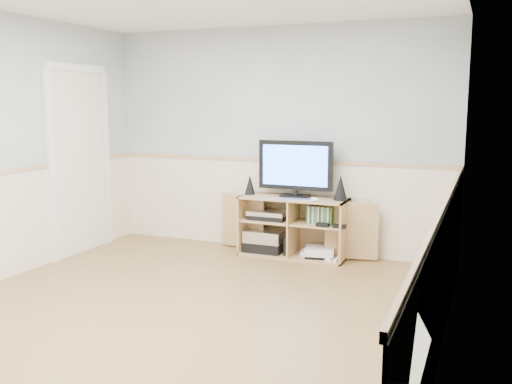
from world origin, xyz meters
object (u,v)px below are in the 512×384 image
(game_consoles, at_px, (319,252))
(media_cabinet, at_px, (295,225))
(monitor, at_px, (295,167))
(keyboard, at_px, (298,200))

(game_consoles, bearing_deg, media_cabinet, 167.65)
(monitor, height_order, keyboard, monitor)
(media_cabinet, distance_m, game_consoles, 0.40)
(monitor, relative_size, game_consoles, 1.80)
(monitor, bearing_deg, keyboard, -62.00)
(game_consoles, bearing_deg, keyboard, -147.50)
(keyboard, xyz_separation_m, game_consoles, (0.20, 0.13, -0.59))
(monitor, distance_m, keyboard, 0.39)
(monitor, bearing_deg, game_consoles, -11.44)
(media_cabinet, bearing_deg, monitor, -90.00)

